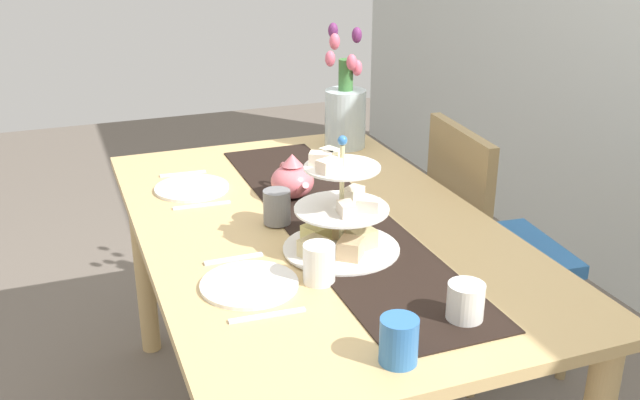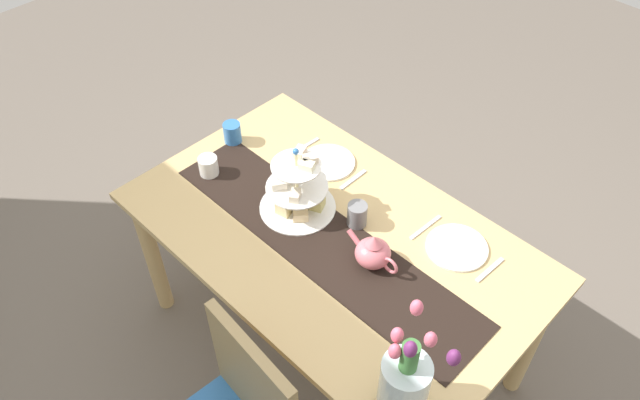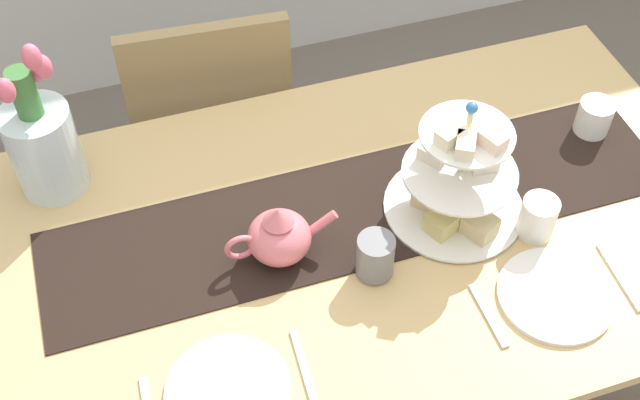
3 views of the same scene
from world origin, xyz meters
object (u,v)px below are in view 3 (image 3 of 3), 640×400
at_px(tiered_cake_stand, 459,183).
at_px(cream_jug, 594,118).
at_px(mug_grey, 375,256).
at_px(tulip_vase, 41,140).
at_px(knife_right, 620,277).
at_px(chair_left, 211,119).
at_px(dining_table, 369,260).
at_px(mug_white_text, 538,218).
at_px(fork_right, 489,315).
at_px(teapot, 279,236).
at_px(dinner_plate_right, 555,295).
at_px(dinner_plate_left, 228,390).
at_px(knife_left, 304,369).

xyz_separation_m(tiered_cake_stand, cream_jug, (0.40, 0.12, -0.04)).
bearing_deg(mug_grey, tulip_vase, 142.74).
bearing_deg(knife_right, chair_left, 123.22).
bearing_deg(tiered_cake_stand, tulip_vase, 156.72).
height_order(dining_table, cream_jug, cream_jug).
height_order(mug_grey, mug_white_text, mug_grey).
bearing_deg(fork_right, teapot, 141.61).
xyz_separation_m(knife_right, mug_white_text, (-0.11, 0.16, 0.04)).
bearing_deg(mug_grey, chair_left, 102.29).
relative_size(dining_table, mug_white_text, 16.60).
bearing_deg(dinner_plate_right, tiered_cake_stand, 110.08).
relative_size(chair_left, dinner_plate_left, 3.96).
bearing_deg(cream_jug, dining_table, -168.55).
bearing_deg(knife_right, fork_right, 180.00).
distance_m(teapot, knife_right, 0.69).
height_order(teapot, dinner_plate_right, teapot).
height_order(cream_jug, dinner_plate_right, cream_jug).
xyz_separation_m(cream_jug, mug_white_text, (-0.27, -0.23, 0.01)).
distance_m(cream_jug, mug_grey, 0.66).
bearing_deg(cream_jug, teapot, -171.41).
xyz_separation_m(dinner_plate_left, mug_grey, (0.35, 0.17, 0.05)).
bearing_deg(mug_white_text, tiered_cake_stand, 141.26).
distance_m(tiered_cake_stand, teapot, 0.39).
xyz_separation_m(tulip_vase, fork_right, (0.76, -0.61, -0.13)).
bearing_deg(knife_right, mug_grey, 159.94).
bearing_deg(knife_left, tiered_cake_stand, 32.36).
bearing_deg(teapot, dinner_plate_left, -123.16).
bearing_deg(dinner_plate_left, mug_grey, 26.05).
xyz_separation_m(chair_left, tulip_vase, (-0.41, -0.36, 0.39)).
relative_size(tulip_vase, cream_jug, 5.06).
distance_m(knife_left, mug_white_text, 0.58).
distance_m(knife_left, knife_right, 0.66).
distance_m(dinner_plate_right, knife_right, 0.15).
bearing_deg(dinner_plate_right, mug_white_text, 77.34).
xyz_separation_m(dining_table, dinner_plate_right, (0.29, -0.27, 0.11)).
distance_m(teapot, knife_left, 0.28).
distance_m(dinner_plate_left, mug_white_text, 0.72).
xyz_separation_m(tulip_vase, dinner_plate_left, (0.24, -0.61, -0.13)).
distance_m(tulip_vase, cream_jug, 1.23).
height_order(teapot, dinner_plate_left, teapot).
distance_m(dinner_plate_right, mug_grey, 0.36).
bearing_deg(teapot, cream_jug, 8.59).
distance_m(chair_left, dinner_plate_right, 1.12).
bearing_deg(fork_right, mug_grey, 135.70).
bearing_deg(tulip_vase, mug_white_text, -25.79).
bearing_deg(teapot, chair_left, 90.55).
bearing_deg(mug_grey, dinner_plate_right, -27.98).
bearing_deg(mug_grey, cream_jug, 19.59).
bearing_deg(chair_left, mug_grey, -77.71).
bearing_deg(dinner_plate_left, dining_table, 35.66).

